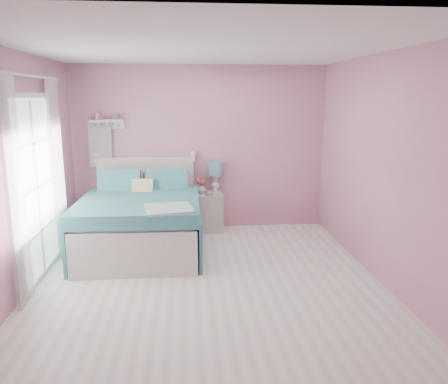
{
  "coord_description": "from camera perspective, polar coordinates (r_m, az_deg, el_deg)",
  "views": [
    {
      "loc": [
        -0.23,
        -4.71,
        2.12
      ],
      "look_at": [
        0.29,
        1.2,
        0.81
      ],
      "focal_mm": 35.0,
      "sensor_mm": 36.0,
      "label": 1
    }
  ],
  "objects": [
    {
      "name": "nightstand",
      "position": [
        6.98,
        -1.93,
        -2.63
      ],
      "size": [
        0.42,
        0.42,
        0.61
      ],
      "color": "beige",
      "rests_on": "floor"
    },
    {
      "name": "table_lamp",
      "position": [
        6.95,
        -1.15,
        2.74
      ],
      "size": [
        0.24,
        0.24,
        0.49
      ],
      "color": "white",
      "rests_on": "nightstand"
    },
    {
      "name": "french_door",
      "position": [
        5.5,
        -23.35,
        0.44
      ],
      "size": [
        0.04,
        1.32,
        2.16
      ],
      "color": "silver",
      "rests_on": "floor"
    },
    {
      "name": "bed",
      "position": [
        6.22,
        -10.76,
        -3.83
      ],
      "size": [
        1.64,
        2.04,
        1.18
      ],
      "rotation": [
        0.0,
        0.0,
        -0.02
      ],
      "color": "silver",
      "rests_on": "floor"
    },
    {
      "name": "roses",
      "position": [
        6.9,
        -3.04,
        1.48
      ],
      "size": [
        0.14,
        0.11,
        0.12
      ],
      "color": "#DE4B63",
      "rests_on": "vase"
    },
    {
      "name": "vase",
      "position": [
        6.92,
        -3.02,
        0.52
      ],
      "size": [
        0.21,
        0.21,
        0.17
      ],
      "primitive_type": "imported",
      "rotation": [
        0.0,
        0.0,
        0.42
      ],
      "color": "silver",
      "rests_on": "nightstand"
    },
    {
      "name": "room_shell",
      "position": [
        4.75,
        -2.22,
        5.94
      ],
      "size": [
        4.5,
        4.5,
        4.5
      ],
      "color": "#C07A90",
      "rests_on": "floor"
    },
    {
      "name": "floor",
      "position": [
        5.17,
        -2.07,
        -11.78
      ],
      "size": [
        4.5,
        4.5,
        0.0
      ],
      "primitive_type": "plane",
      "color": "silver",
      "rests_on": "ground"
    },
    {
      "name": "teacup",
      "position": [
        6.78,
        -2.01,
        -0.1
      ],
      "size": [
        0.13,
        0.13,
        0.08
      ],
      "primitive_type": "imported",
      "rotation": [
        0.0,
        0.0,
        -0.43
      ],
      "color": "pink",
      "rests_on": "nightstand"
    },
    {
      "name": "curtain_far",
      "position": [
        6.17,
        -20.87,
        2.84
      ],
      "size": [
        0.04,
        0.4,
        2.32
      ],
      "primitive_type": "cube",
      "color": "white",
      "rests_on": "floor"
    },
    {
      "name": "curtain_near",
      "position": [
        4.78,
        -25.62,
        -0.15
      ],
      "size": [
        0.04,
        0.4,
        2.32
      ],
      "primitive_type": "cube",
      "color": "white",
      "rests_on": "floor"
    },
    {
      "name": "wall_shelf",
      "position": [
        7.02,
        -14.99,
        8.86
      ],
      "size": [
        0.5,
        0.15,
        0.25
      ],
      "color": "silver",
      "rests_on": "room_shell"
    },
    {
      "name": "hanging_dress",
      "position": [
        7.05,
        -15.85,
        6.1
      ],
      "size": [
        0.34,
        0.03,
        0.72
      ],
      "primitive_type": "cube",
      "color": "white",
      "rests_on": "room_shell"
    }
  ]
}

